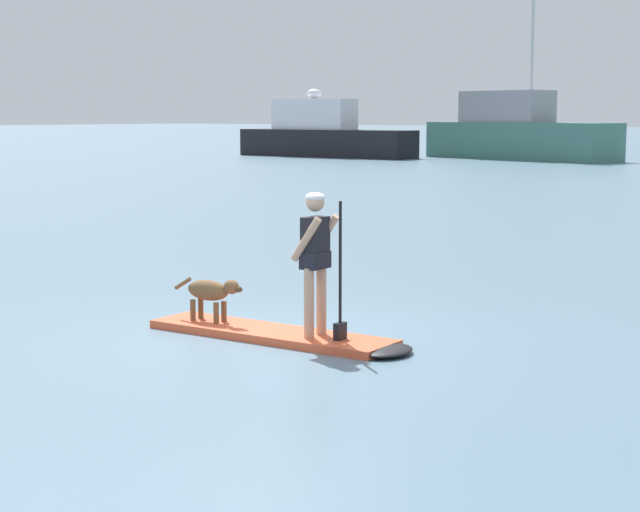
# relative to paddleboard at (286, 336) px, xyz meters

# --- Properties ---
(ground_plane) EXTENTS (400.00, 400.00, 0.00)m
(ground_plane) POSITION_rel_paddleboard_xyz_m (-0.23, -0.01, -0.05)
(ground_plane) COLOR slate
(paddleboard) EXTENTS (3.58, 0.96, 0.10)m
(paddleboard) POSITION_rel_paddleboard_xyz_m (0.00, 0.00, 0.00)
(paddleboard) COLOR #E55933
(paddleboard) RESTS_ON ground_plane
(person_paddler) EXTENTS (0.62, 0.49, 1.71)m
(person_paddler) POSITION_rel_paddleboard_xyz_m (0.45, 0.02, 1.04)
(person_paddler) COLOR tan
(person_paddler) RESTS_ON paddleboard
(dog) EXTENTS (1.10, 0.25, 0.56)m
(dog) POSITION_rel_paddleboard_xyz_m (-1.16, -0.06, 0.43)
(dog) COLOR brown
(dog) RESTS_ON paddleboard
(moored_boat_center) EXTENTS (12.49, 2.72, 4.27)m
(moored_boat_center) POSITION_rel_paddleboard_xyz_m (-32.45, 43.80, 1.32)
(moored_boat_center) COLOR black
(moored_boat_center) RESTS_ON ground_plane
(moored_boat_far_port) EXTENTS (13.02, 6.00, 12.12)m
(moored_boat_far_port) POSITION_rel_paddleboard_xyz_m (-20.96, 47.85, 1.52)
(moored_boat_far_port) COLOR #3F7266
(moored_boat_far_port) RESTS_ON ground_plane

